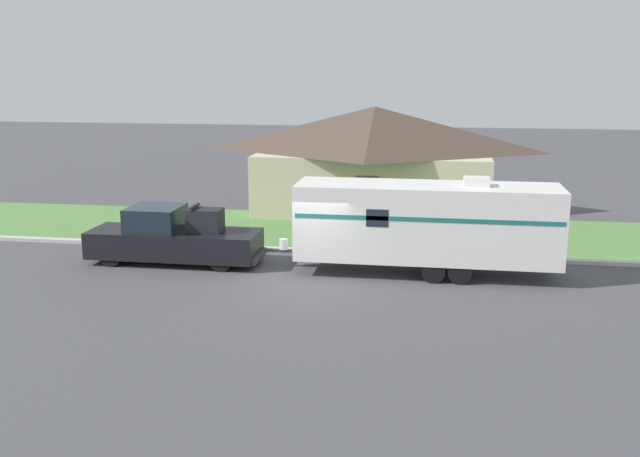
% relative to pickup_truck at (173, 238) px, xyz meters
% --- Properties ---
extents(ground_plane, '(120.00, 120.00, 0.00)m').
position_rel_pickup_truck_xyz_m(ground_plane, '(5.00, -1.69, -0.87)').
color(ground_plane, '#47474C').
extents(curb_strip, '(80.00, 0.30, 0.14)m').
position_rel_pickup_truck_xyz_m(curb_strip, '(5.00, 2.06, -0.80)').
color(curb_strip, beige).
rests_on(curb_strip, ground_plane).
extents(lawn_strip, '(80.00, 7.00, 0.03)m').
position_rel_pickup_truck_xyz_m(lawn_strip, '(5.00, 5.71, -0.85)').
color(lawn_strip, '#568442').
rests_on(lawn_strip, ground_plane).
extents(house_across_street, '(11.40, 6.96, 4.86)m').
position_rel_pickup_truck_xyz_m(house_across_street, '(6.05, 10.57, 1.66)').
color(house_across_street, beige).
rests_on(house_across_street, ground_plane).
extents(pickup_truck, '(6.02, 1.93, 2.06)m').
position_rel_pickup_truck_xyz_m(pickup_truck, '(0.00, 0.00, 0.00)').
color(pickup_truck, black).
rests_on(pickup_truck, ground_plane).
extents(travel_trailer, '(9.66, 2.26, 3.25)m').
position_rel_pickup_truck_xyz_m(travel_trailer, '(8.68, -0.00, 0.87)').
color(travel_trailer, black).
rests_on(travel_trailer, ground_plane).
extents(mailbox, '(0.48, 0.20, 1.25)m').
position_rel_pickup_truck_xyz_m(mailbox, '(-2.51, 2.75, 0.10)').
color(mailbox, brown).
rests_on(mailbox, ground_plane).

